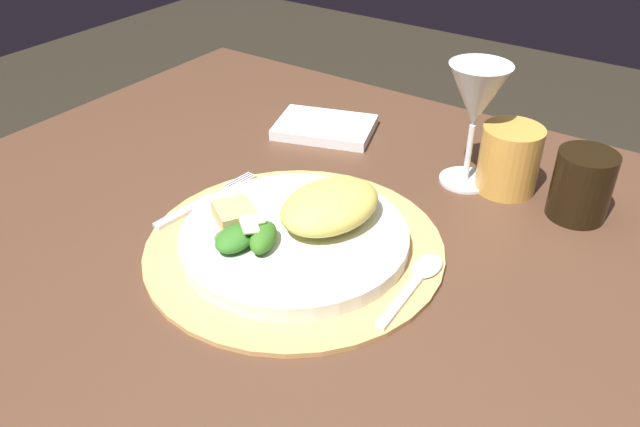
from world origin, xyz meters
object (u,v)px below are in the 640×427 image
Objects in this scene: spoon at (420,276)px; fork at (202,202)px; dining_table at (359,369)px; dinner_plate at (294,238)px; amber_tumbler at (509,159)px; napkin at (325,127)px; wine_glass at (476,100)px; dark_tumbler at (582,185)px.

fork is at bearing -175.30° from spoon.
dinner_plate is (-0.08, -0.03, 0.19)m from dining_table.
amber_tumbler reaches higher than spoon.
napkin is 0.26m from wine_glass.
dining_table is 7.45× the size of wine_glass.
amber_tumbler is (0.07, 0.23, 0.21)m from dining_table.
napkin is at bearing 177.79° from dark_tumbler.
napkin is at bearing 117.69° from dinner_plate.
napkin is at bearing 176.15° from wine_glass.
dark_tumbler is at bearing 46.14° from dinner_plate.
napkin reaches higher than fork.
dinner_plate is at bearing -62.31° from napkin.
napkin is (-0.28, 0.23, -0.00)m from spoon.
dark_tumbler is at bearing 32.67° from fork.
fork is 0.29m from spoon.
fork is 1.88× the size of dark_tumbler.
spoon reaches higher than fork.
amber_tumbler is at bearing -0.68° from napkin.
dinner_plate is 1.59× the size of wine_glass.
dinner_plate is 0.30m from napkin.
dinner_plate is at bearing -1.32° from fork.
fork is 1.84× the size of amber_tumbler.
spoon is at bearing -78.14° from wine_glass.
spoon is 1.56× the size of amber_tumbler.
spoon is 0.24m from dark_tumbler.
amber_tumbler is (0.28, -0.00, 0.03)m from napkin.
wine_glass is (0.24, 0.24, 0.11)m from fork.
wine_glass is (-0.05, 0.22, 0.11)m from spoon.
wine_glass is at bearing -179.50° from dark_tumbler.
wine_glass is 0.09m from amber_tumbler.
dining_table is at bearing 179.71° from spoon.
dining_table is at bearing -95.38° from wine_glass.
napkin is at bearing 88.78° from fork.
dining_table is 0.28m from fork.
spoon is 0.25m from wine_glass.
wine_glass reaches higher than dinner_plate.
spoon is (0.28, 0.02, 0.00)m from fork.
dinner_plate is 0.14m from fork.
amber_tumbler is (0.05, 0.01, -0.07)m from wine_glass.
dark_tumbler reaches higher than dining_table.
dining_table is 8.92× the size of spoon.
wine_glass reaches higher than fork.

